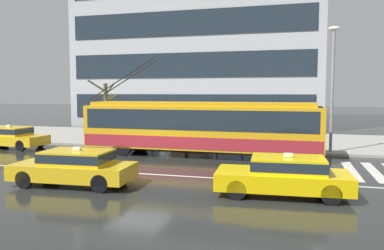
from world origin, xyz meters
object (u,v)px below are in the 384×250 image
Objects in this scene: taxi_oncoming_near at (75,166)px; street_lamp at (333,78)px; pedestrian_walking_past at (242,119)px; taxi_oncoming_far at (284,174)px; bus_shelter at (183,115)px; trolleybus at (201,126)px; pedestrian_at_shelter at (217,121)px; street_tree_bare at (106,107)px; taxi_queued_behind_bus at (11,136)px; pedestrian_approaching_curb at (187,122)px.

street_lamp is (9.52, 9.65, 3.39)m from taxi_oncoming_near.
taxi_oncoming_far is at bearing -74.49° from pedestrian_walking_past.
taxi_oncoming_near is 1.15× the size of bus_shelter.
pedestrian_walking_past is 0.30× the size of street_lamp.
street_lamp reaches higher than trolleybus.
taxi_oncoming_far is 9.96m from street_lamp.
street_tree_bare is (-8.22, 1.56, 0.70)m from pedestrian_at_shelter.
pedestrian_at_shelter is (11.99, 3.40, 0.91)m from taxi_queued_behind_bus.
taxi_oncoming_near is at bearing -94.67° from bus_shelter.
pedestrian_walking_past reaches higher than taxi_oncoming_near.
trolleybus is at bearing -59.85° from bus_shelter.
pedestrian_at_shelter is 0.28× the size of street_lamp.
taxi_oncoming_near is 1.08× the size of street_tree_bare.
pedestrian_approaching_curb is at bearing -161.49° from pedestrian_walking_past.
taxi_queued_behind_bus is (-8.93, 7.25, -0.00)m from taxi_oncoming_near.
street_tree_bare is (-6.05, 1.39, 0.40)m from bus_shelter.
trolleybus reaches higher than pedestrian_walking_past.
taxi_oncoming_near is at bearing -67.09° from street_tree_bare.
street_tree_bare is at bearing 52.76° from taxi_queued_behind_bus.
street_lamp is (8.64, -1.18, 2.17)m from bus_shelter.
taxi_oncoming_near is 1.01× the size of taxi_oncoming_far.
street_tree_bare is (-12.52, 11.68, 1.62)m from taxi_oncoming_far.
bus_shelter reaches higher than pedestrian_at_shelter.
pedestrian_at_shelter is at bearing 36.70° from pedestrian_approaching_curb.
trolleybus is at bearing -57.38° from pedestrian_approaching_curb.
taxi_oncoming_far is (7.36, 0.53, -0.00)m from taxi_oncoming_near.
taxi_oncoming_near is 10.93m from bus_shelter.
trolleybus is 2.90× the size of taxi_queued_behind_bus.
trolleybus is 6.34× the size of pedestrian_walking_past.
trolleybus is at bearing 69.18° from taxi_oncoming_near.
bus_shelter is at bearing 85.33° from taxi_oncoming_near.
bus_shelter is 8.99m from street_lamp.
street_lamp is (6.69, 2.19, 2.52)m from trolleybus.
pedestrian_approaching_curb is (1.52, 9.51, 0.93)m from taxi_oncoming_near.
street_tree_bare is (3.77, 4.96, 1.62)m from taxi_queued_behind_bus.
taxi_oncoming_far is 1.14× the size of bus_shelter.
pedestrian_approaching_curb is 0.94× the size of pedestrian_walking_past.
pedestrian_at_shelter is 7.00m from street_lamp.
trolleybus is 11.80m from taxi_queued_behind_bus.
taxi_oncoming_near is 11.51m from taxi_queued_behind_bus.
bus_shelter is at bearing 122.17° from taxi_oncoming_far.
taxi_queued_behind_bus is 10.74m from pedestrian_approaching_curb.
taxi_queued_behind_bus is 12.50m from pedestrian_at_shelter.
taxi_oncoming_far is 0.99× the size of taxi_queued_behind_bus.
trolleybus is 3.90m from bus_shelter.
street_lamp reaches higher than pedestrian_approaching_curb.
pedestrian_approaching_curb is at bearing -179.04° from street_lamp.
pedestrian_walking_past is (4.58, 10.54, 1.07)m from taxi_oncoming_near.
street_lamp is (18.45, 2.39, 3.39)m from taxi_queued_behind_bus.
pedestrian_walking_past is at bearing -4.45° from bus_shelter.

